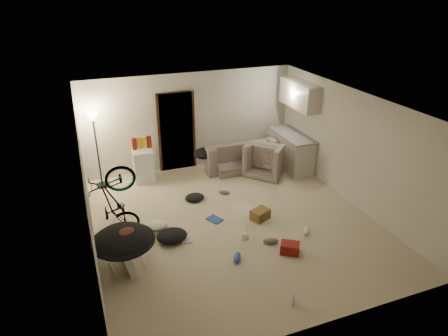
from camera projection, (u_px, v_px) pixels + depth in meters
name	position (u px, v px, depth m)	size (l,w,h in m)	color
floor	(234.00, 222.00, 8.28)	(5.50, 6.00, 0.02)	beige
ceiling	(235.00, 103.00, 7.22)	(5.50, 6.00, 0.02)	white
wall_back	(191.00, 121.00, 10.30)	(5.50, 0.02, 2.50)	beige
wall_front	(321.00, 257.00, 5.20)	(5.50, 0.02, 2.50)	beige
wall_left	(86.00, 190.00, 6.87)	(0.02, 6.00, 2.50)	beige
wall_right	(352.00, 148.00, 8.64)	(0.02, 6.00, 2.50)	beige
doorway	(176.00, 132.00, 10.24)	(0.85, 0.10, 2.04)	black
door_trim	(177.00, 132.00, 10.21)	(0.97, 0.04, 2.10)	black
floor_lamp	(95.00, 135.00, 9.20)	(0.28, 0.28, 1.81)	black
kitchen_counter	(291.00, 151.00, 10.57)	(0.60, 1.50, 0.88)	beige
counter_top	(292.00, 135.00, 10.37)	(0.64, 1.54, 0.04)	gray
kitchen_uppers	(300.00, 95.00, 9.97)	(0.38, 1.40, 0.65)	beige
sofa	(239.00, 157.00, 10.60)	(1.92, 0.75, 0.56)	#353D35
armchair	(268.00, 161.00, 10.33)	(0.95, 0.83, 0.62)	#353D35
bicycle	(117.00, 219.00, 7.56)	(0.56, 1.60, 0.84)	black
book_asset	(292.00, 306.00, 6.09)	(0.16, 0.21, 0.02)	maroon
mini_fridge	(143.00, 166.00, 9.83)	(0.47, 0.47, 0.80)	white
snack_box_0	(134.00, 144.00, 9.52)	(0.10, 0.07, 0.30)	maroon
snack_box_1	(139.00, 143.00, 9.56)	(0.10, 0.07, 0.30)	orange
snack_box_2	(144.00, 143.00, 9.60)	(0.10, 0.07, 0.30)	yellow
snack_box_3	(149.00, 142.00, 9.64)	(0.10, 0.07, 0.30)	maroon
saucer_chair	(124.00, 246.00, 6.75)	(1.08, 1.08, 0.77)	silver
hoodie	(126.00, 236.00, 6.65)	(0.48, 0.40, 0.22)	#512B1B
sofa_drape	(205.00, 153.00, 10.19)	(0.56, 0.46, 0.28)	black
tv_box	(123.00, 247.00, 6.92)	(0.12, 1.02, 0.67)	silver
drink_case_a	(260.00, 214.00, 8.32)	(0.38, 0.27, 0.22)	brown
drink_case_b	(290.00, 248.00, 7.28)	(0.34, 0.25, 0.20)	maroon
juicer	(245.00, 235.00, 7.68)	(0.15, 0.15, 0.21)	#EFE4CF
newspaper	(243.00, 208.00, 8.75)	(0.43, 0.56, 0.01)	beige
book_blue	(215.00, 219.00, 8.31)	(0.23, 0.31, 0.03)	#284993
book_white	(187.00, 240.00, 7.67)	(0.19, 0.24, 0.02)	silver
shoe_0	(227.00, 173.00, 10.27)	(0.27, 0.11, 0.10)	#284993
shoe_1	(224.00, 192.00, 9.33)	(0.26, 0.11, 0.10)	slate
shoe_2	(237.00, 258.00, 7.09)	(0.30, 0.12, 0.11)	#284993
shoe_3	(271.00, 241.00, 7.55)	(0.30, 0.12, 0.11)	slate
shoe_4	(306.00, 230.00, 7.87)	(0.30, 0.12, 0.11)	white
clothes_lump_a	(172.00, 236.00, 7.64)	(0.60, 0.51, 0.19)	black
clothes_lump_b	(195.00, 197.00, 9.06)	(0.43, 0.38, 0.13)	black
clothes_lump_c	(157.00, 225.00, 8.02)	(0.42, 0.36, 0.13)	silver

